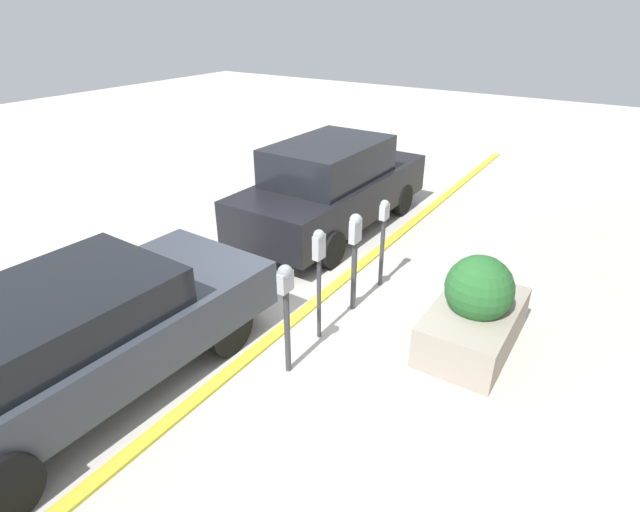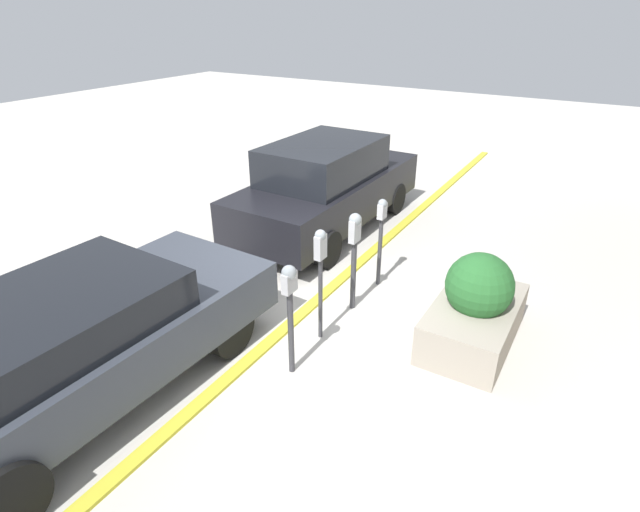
% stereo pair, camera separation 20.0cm
% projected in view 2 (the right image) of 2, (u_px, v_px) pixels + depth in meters
% --- Properties ---
extents(ground_plane, '(40.00, 40.00, 0.00)m').
position_uv_depth(ground_plane, '(312.00, 312.00, 6.92)').
color(ground_plane, beige).
extents(curb_strip, '(19.00, 0.16, 0.04)m').
position_uv_depth(curb_strip, '(307.00, 309.00, 6.95)').
color(curb_strip, gold).
rests_on(curb_strip, ground_plane).
extents(parking_meter_nearest, '(0.19, 0.16, 1.38)m').
position_uv_depth(parking_meter_nearest, '(290.00, 299.00, 5.37)').
color(parking_meter_nearest, '#38383D').
rests_on(parking_meter_nearest, ground_plane).
extents(parking_meter_second, '(0.16, 0.14, 1.50)m').
position_uv_depth(parking_meter_second, '(320.00, 261.00, 5.92)').
color(parking_meter_second, '#38383D').
rests_on(parking_meter_second, ground_plane).
extents(parking_meter_middle, '(0.20, 0.17, 1.42)m').
position_uv_depth(parking_meter_middle, '(354.00, 244.00, 6.58)').
color(parking_meter_middle, '#38383D').
rests_on(parking_meter_middle, ground_plane).
extents(parking_meter_fourth, '(0.16, 0.13, 1.37)m').
position_uv_depth(parking_meter_fourth, '(381.00, 227.00, 7.19)').
color(parking_meter_fourth, '#38383D').
rests_on(parking_meter_fourth, ground_plane).
extents(planter_box, '(1.69, 0.94, 1.21)m').
position_uv_depth(planter_box, '(475.00, 309.00, 6.12)').
color(planter_box, '#A39989').
rests_on(planter_box, ground_plane).
extents(parked_car_front, '(4.42, 1.95, 1.35)m').
position_uv_depth(parked_car_front, '(76.00, 341.00, 5.10)').
color(parked_car_front, '#383D47').
rests_on(parked_car_front, ground_plane).
extents(parked_car_middle, '(4.40, 1.77, 1.68)m').
position_uv_depth(parked_car_middle, '(327.00, 186.00, 9.11)').
color(parked_car_middle, black).
rests_on(parked_car_middle, ground_plane).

